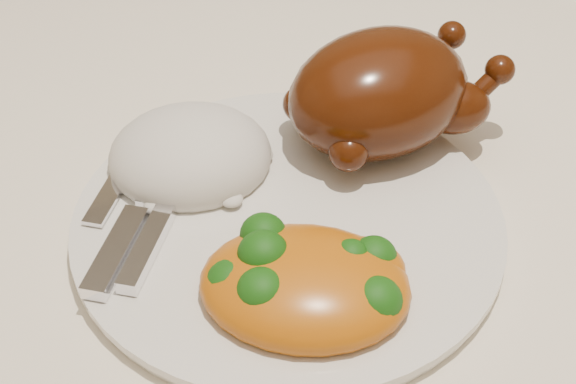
{
  "coord_description": "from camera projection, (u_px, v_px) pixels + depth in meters",
  "views": [
    {
      "loc": [
        -0.15,
        -0.54,
        1.12
      ],
      "look_at": [
        -0.12,
        -0.18,
        0.8
      ],
      "focal_mm": 50.0,
      "sensor_mm": 36.0,
      "label": 1
    }
  ],
  "objects": [
    {
      "name": "dining_table",
      "position": [
        400.0,
        169.0,
        0.72
      ],
      "size": [
        1.6,
        0.9,
        0.76
      ],
      "color": "brown",
      "rests_on": "floor"
    },
    {
      "name": "tablecloth",
      "position": [
        408.0,
        101.0,
        0.67
      ],
      "size": [
        1.73,
        1.03,
        0.18
      ],
      "color": "white",
      "rests_on": "dining_table"
    },
    {
      "name": "dinner_plate",
      "position": [
        288.0,
        222.0,
        0.51
      ],
      "size": [
        0.33,
        0.33,
        0.01
      ],
      "primitive_type": "cylinder",
      "rotation": [
        0.0,
        0.0,
        -0.25
      ],
      "color": "white",
      "rests_on": "tablecloth"
    },
    {
      "name": "roast_chicken",
      "position": [
        383.0,
        91.0,
        0.54
      ],
      "size": [
        0.17,
        0.14,
        0.08
      ],
      "rotation": [
        0.0,
        0.0,
        0.43
      ],
      "color": "#431807",
      "rests_on": "dinner_plate"
    },
    {
      "name": "rice_mound",
      "position": [
        191.0,
        156.0,
        0.53
      ],
      "size": [
        0.11,
        0.1,
        0.06
      ],
      "rotation": [
        0.0,
        0.0,
        0.04
      ],
      "color": "white",
      "rests_on": "dinner_plate"
    },
    {
      "name": "mac_and_cheese",
      "position": [
        307.0,
        280.0,
        0.45
      ],
      "size": [
        0.14,
        0.12,
        0.05
      ],
      "rotation": [
        0.0,
        0.0,
        -0.21
      ],
      "color": "orange",
      "rests_on": "dinner_plate"
    },
    {
      "name": "cutlery",
      "position": [
        134.0,
        219.0,
        0.49
      ],
      "size": [
        0.06,
        0.17,
        0.01
      ],
      "rotation": [
        0.0,
        0.0,
        -0.31
      ],
      "color": "silver",
      "rests_on": "dinner_plate"
    }
  ]
}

